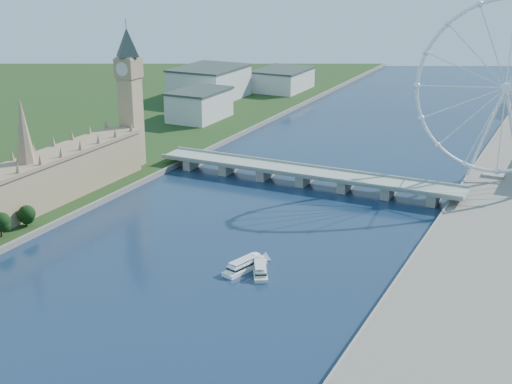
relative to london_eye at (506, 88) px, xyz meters
The scene contains 7 objects.
parliament_range 313.29m from the london_eye, 143.26° to the right, with size 24.00×200.00×70.00m.
big_ben 259.68m from the london_eye, 162.73° to the right, with size 20.02×20.02×110.00m.
westminster_bridge 145.38m from the london_eye, 155.34° to the right, with size 220.00×22.00×9.50m.
london_eye is the anchor object (origin of this frame).
city_skyline 226.06m from the london_eye, 111.50° to the left, with size 505.00×280.00×32.00m.
tour_boat_near 226.79m from the london_eye, 113.23° to the right, with size 7.06×27.73×6.11m, color beige, non-canonical shape.
tour_boat_far 230.30m from the london_eye, 115.22° to the right, with size 7.56×29.58×6.53m, color white, non-canonical shape.
Camera 1 is at (176.16, -138.84, 154.58)m, focal length 50.00 mm.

